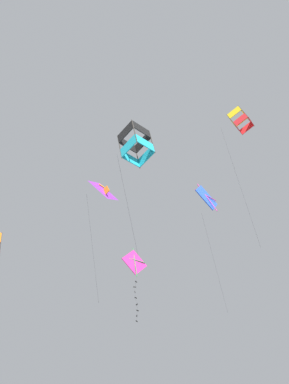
{
  "coord_description": "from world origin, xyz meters",
  "views": [
    {
      "loc": [
        14.41,
        14.62,
        15.31
      ],
      "look_at": [
        -1.52,
        0.59,
        30.98
      ],
      "focal_mm": 43.76,
      "sensor_mm": 36.0,
      "label": 1
    }
  ],
  "objects_px": {
    "kite_delta_mid_left": "(104,191)",
    "kite_box_near_right": "(136,144)",
    "kite_diamond_low_drifter": "(207,198)",
    "kite_box_near_left": "(240,121)",
    "kite_diamond_upper_right": "(135,263)"
  },
  "relations": [
    {
      "from": "kite_box_near_left",
      "to": "kite_delta_mid_left",
      "type": "bearing_deg",
      "value": -51.35
    },
    {
      "from": "kite_delta_mid_left",
      "to": "kite_box_near_left",
      "type": "relative_size",
      "value": 0.71
    },
    {
      "from": "kite_diamond_low_drifter",
      "to": "kite_delta_mid_left",
      "type": "distance_m",
      "value": 6.89
    },
    {
      "from": "kite_box_near_left",
      "to": "kite_box_near_right",
      "type": "bearing_deg",
      "value": -6.12
    },
    {
      "from": "kite_diamond_low_drifter",
      "to": "kite_delta_mid_left",
      "type": "height_order",
      "value": "kite_diamond_low_drifter"
    },
    {
      "from": "kite_box_near_right",
      "to": "kite_diamond_low_drifter",
      "type": "bearing_deg",
      "value": -155.43
    },
    {
      "from": "kite_delta_mid_left",
      "to": "kite_box_near_right",
      "type": "distance_m",
      "value": 8.4
    },
    {
      "from": "kite_delta_mid_left",
      "to": "kite_box_near_left",
      "type": "height_order",
      "value": "kite_box_near_left"
    },
    {
      "from": "kite_diamond_upper_right",
      "to": "kite_box_near_right",
      "type": "bearing_deg",
      "value": 49.84
    },
    {
      "from": "kite_diamond_low_drifter",
      "to": "kite_box_near_right",
      "type": "height_order",
      "value": "kite_diamond_low_drifter"
    },
    {
      "from": "kite_delta_mid_left",
      "to": "kite_box_near_right",
      "type": "bearing_deg",
      "value": 55.97
    },
    {
      "from": "kite_delta_mid_left",
      "to": "kite_box_near_right",
      "type": "relative_size",
      "value": 1.24
    },
    {
      "from": "kite_diamond_low_drifter",
      "to": "kite_delta_mid_left",
      "type": "xyz_separation_m",
      "value": [
        5.94,
        -3.29,
        -1.15
      ]
    },
    {
      "from": "kite_diamond_low_drifter",
      "to": "kite_delta_mid_left",
      "type": "bearing_deg",
      "value": -44.57
    },
    {
      "from": "kite_box_near_left",
      "to": "kite_box_near_right",
      "type": "relative_size",
      "value": 1.74
    }
  ]
}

